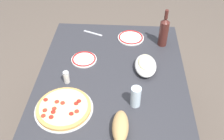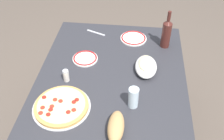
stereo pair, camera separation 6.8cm
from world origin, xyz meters
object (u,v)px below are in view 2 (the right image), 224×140
baked_pasta_dish (146,66)px  wine_bottle (166,33)px  spice_shaker (66,76)px  water_glass (133,98)px  bread_loaf (116,127)px  side_plate_far (133,38)px  side_plate_near (85,58)px  dining_table (112,84)px  pepperoni_pizza (61,106)px

baked_pasta_dish → wine_bottle: bearing=155.1°
baked_pasta_dish → spice_shaker: 0.55m
water_glass → bread_loaf: 0.22m
water_glass → side_plate_far: 0.71m
spice_shaker → side_plate_near: bearing=160.9°
water_glass → baked_pasta_dish: bearing=167.6°
spice_shaker → water_glass: bearing=69.3°
wine_bottle → side_plate_far: 0.28m
dining_table → spice_shaker: spice_shaker is taller
water_glass → pepperoni_pizza: bearing=-81.3°
pepperoni_pizza → bread_loaf: size_ratio=1.62×
bread_loaf → spice_shaker: (-0.37, -0.37, 0.00)m
bread_loaf → spice_shaker: spice_shaker is taller
bread_loaf → spice_shaker: 0.52m
baked_pasta_dish → water_glass: water_glass is taller
pepperoni_pizza → wine_bottle: bearing=137.7°
dining_table → spice_shaker: (0.10, -0.29, 0.15)m
dining_table → pepperoni_pizza: 0.45m
baked_pasta_dish → water_glass: 0.34m
bread_loaf → wine_bottle: bearing=160.4°
water_glass → wine_bottle: bearing=161.4°
side_plate_far → bread_loaf: 0.91m
dining_table → bread_loaf: bearing=8.9°
bread_loaf → baked_pasta_dish: bearing=163.6°
side_plate_far → bread_loaf: size_ratio=0.97×
wine_bottle → side_plate_near: size_ratio=1.62×
water_glass → side_plate_near: water_glass is taller
side_plate_near → bread_loaf: 0.67m
baked_pasta_dish → water_glass: size_ratio=1.74×
baked_pasta_dish → side_plate_near: baked_pasta_dish is taller
side_plate_near → bread_loaf: bearing=25.3°
wine_bottle → pepperoni_pizza: bearing=-42.3°
dining_table → baked_pasta_dish: baked_pasta_dish is taller
pepperoni_pizza → baked_pasta_dish: 0.64m
pepperoni_pizza → side_plate_near: size_ratio=1.89×
dining_table → bread_loaf: size_ratio=5.77×
water_glass → bread_loaf: water_glass is taller
side_plate_near → side_plate_far: size_ratio=0.88×
pepperoni_pizza → baked_pasta_dish: baked_pasta_dish is taller
pepperoni_pizza → side_plate_far: (-0.77, 0.40, -0.01)m
dining_table → pepperoni_pizza: bearing=-38.2°
bread_loaf → spice_shaker: bearing=-135.2°
side_plate_near → wine_bottle: bearing=111.6°
bread_loaf → side_plate_near: bearing=-154.7°
dining_table → bread_loaf: 0.50m
water_glass → dining_table: bearing=-150.1°
water_glass → spice_shaker: size_ratio=1.59×
pepperoni_pizza → bread_loaf: 0.37m
wine_bottle → water_glass: bearing=-18.6°
wine_bottle → spice_shaker: size_ratio=3.46×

